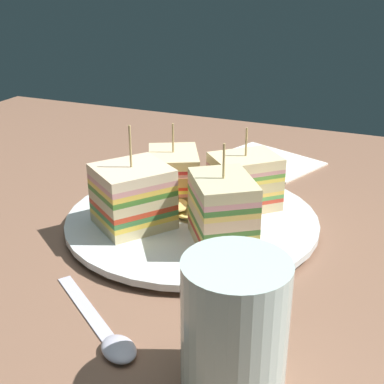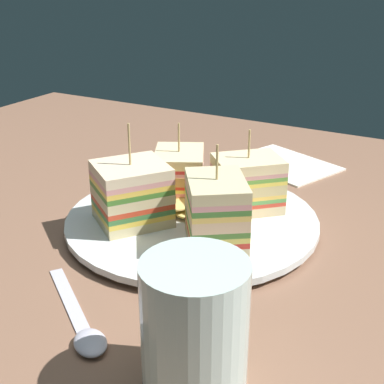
% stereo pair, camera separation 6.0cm
% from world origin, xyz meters
% --- Properties ---
extents(ground_plane, '(1.23, 0.89, 0.02)m').
position_xyz_m(ground_plane, '(0.00, 0.00, -0.01)').
color(ground_plane, '#835D47').
extents(plate, '(0.29, 0.29, 0.01)m').
position_xyz_m(plate, '(0.00, 0.00, 0.01)').
color(plate, silver).
rests_on(plate, ground_plane).
extents(sandwich_wedge_0, '(0.09, 0.09, 0.10)m').
position_xyz_m(sandwich_wedge_0, '(0.05, 0.05, 0.04)').
color(sandwich_wedge_0, beige).
rests_on(sandwich_wedge_0, plate).
extents(sandwich_wedge_1, '(0.09, 0.09, 0.09)m').
position_xyz_m(sandwich_wedge_1, '(-0.05, 0.05, 0.04)').
color(sandwich_wedge_1, '#D3B57F').
rests_on(sandwich_wedge_1, plate).
extents(sandwich_wedge_2, '(0.10, 0.10, 0.11)m').
position_xyz_m(sandwich_wedge_2, '(-0.05, -0.04, 0.05)').
color(sandwich_wedge_2, beige).
rests_on(sandwich_wedge_2, plate).
extents(sandwich_wedge_3, '(0.09, 0.09, 0.11)m').
position_xyz_m(sandwich_wedge_3, '(0.05, -0.04, 0.05)').
color(sandwich_wedge_3, beige).
rests_on(sandwich_wedge_3, plate).
extents(chip_pile, '(0.07, 0.05, 0.02)m').
position_xyz_m(chip_pile, '(-0.02, 0.00, 0.02)').
color(chip_pile, '#E2CD6A').
rests_on(chip_pile, plate).
extents(spoon, '(0.13, 0.10, 0.01)m').
position_xyz_m(spoon, '(0.02, -0.21, 0.00)').
color(spoon, silver).
rests_on(spoon, ground_plane).
extents(napkin, '(0.17, 0.15, 0.01)m').
position_xyz_m(napkin, '(0.02, 0.25, 0.00)').
color(napkin, white).
rests_on(napkin, ground_plane).
extents(drinking_glass, '(0.07, 0.07, 0.10)m').
position_xyz_m(drinking_glass, '(0.12, -0.22, 0.04)').
color(drinking_glass, silver).
rests_on(drinking_glass, ground_plane).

